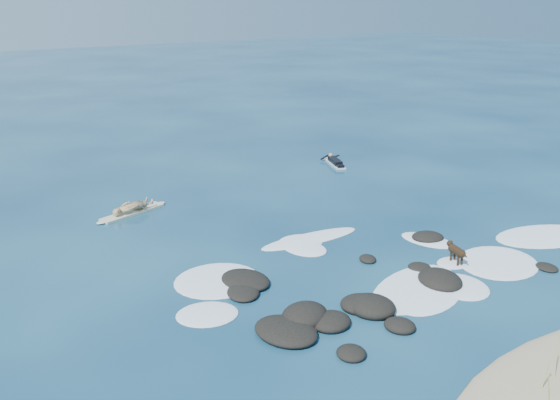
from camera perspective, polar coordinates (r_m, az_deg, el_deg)
ground at (r=20.03m, az=7.68°, el=-5.24°), size 160.00×160.00×0.00m
reef_rocks at (r=17.19m, az=5.82°, el=-9.01°), size 10.05×5.99×0.58m
breaking_foam at (r=19.69m, az=11.13°, el=-5.84°), size 15.34×7.00×0.12m
standing_surfer_rig at (r=24.07m, az=-13.46°, el=0.38°), size 3.11×1.33×1.81m
paddling_surfer_rig at (r=30.39m, az=5.04°, el=3.50°), size 1.27×2.21×0.39m
dog at (r=19.99m, az=15.79°, el=-4.47°), size 0.41×1.05×0.67m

